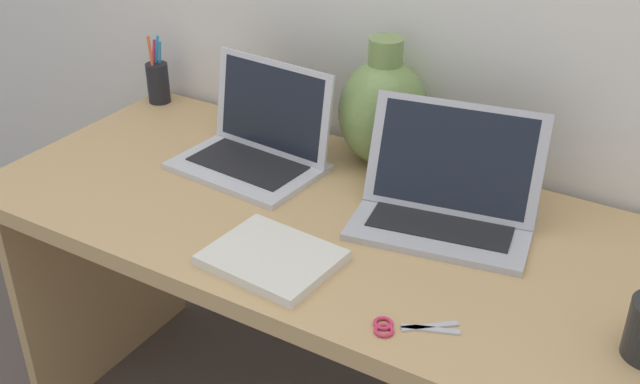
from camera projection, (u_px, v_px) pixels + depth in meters
desk at (320, 272)px, 1.71m from camera, size 1.49×0.68×0.73m
laptop_left at (259, 139)px, 1.80m from camera, size 0.35×0.26×0.23m
laptop_right at (448, 193)px, 1.58m from camera, size 0.40×0.30×0.23m
green_vase at (383, 110)px, 1.78m from camera, size 0.21×0.21×0.30m
notebook_stack at (272, 258)px, 1.47m from camera, size 0.25×0.21×0.02m
pen_cup at (158, 81)px, 2.12m from camera, size 0.06×0.06×0.19m
scissors at (400, 327)px, 1.30m from camera, size 0.14×0.11×0.01m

